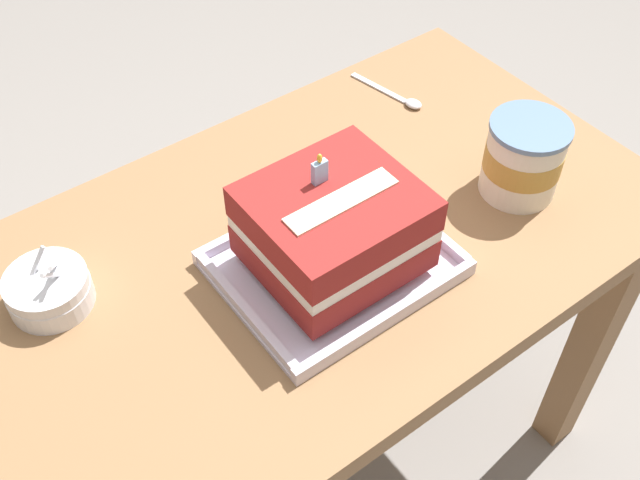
{
  "coord_description": "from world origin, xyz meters",
  "views": [
    {
      "loc": [
        -0.42,
        -0.59,
        1.48
      ],
      "look_at": [
        0.0,
        -0.03,
        0.72
      ],
      "focal_mm": 42.57,
      "sensor_mm": 36.0,
      "label": 1
    }
  ],
  "objects": [
    {
      "name": "birthday_cake",
      "position": [
        0.0,
        -0.06,
        0.78
      ],
      "size": [
        0.21,
        0.19,
        0.16
      ],
      "color": "maroon",
      "rests_on": "foil_tray"
    },
    {
      "name": "ground_plane",
      "position": [
        0.0,
        0.0,
        0.0
      ],
      "size": [
        8.0,
        8.0,
        0.0
      ],
      "primitive_type": "plane",
      "color": "gray"
    },
    {
      "name": "serving_spoon_near_tray",
      "position": [
        0.32,
        0.17,
        0.7
      ],
      "size": [
        0.05,
        0.15,
        0.01
      ],
      "color": "silver",
      "rests_on": "dining_table"
    },
    {
      "name": "foil_tray",
      "position": [
        0.0,
        -0.06,
        0.7
      ],
      "size": [
        0.3,
        0.25,
        0.02
      ],
      "color": "silver",
      "rests_on": "dining_table"
    },
    {
      "name": "bowl_stack",
      "position": [
        -0.33,
        0.11,
        0.72
      ],
      "size": [
        0.11,
        0.11,
        0.09
      ],
      "color": "white",
      "rests_on": "dining_table"
    },
    {
      "name": "ice_cream_tub",
      "position": [
        0.32,
        -0.1,
        0.76
      ],
      "size": [
        0.12,
        0.12,
        0.12
      ],
      "color": "silver",
      "rests_on": "dining_table"
    },
    {
      "name": "dining_table",
      "position": [
        0.0,
        0.0,
        0.57
      ],
      "size": [
        1.06,
        0.6,
        0.69
      ],
      "color": "olive",
      "rests_on": "ground_plane"
    }
  ]
}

